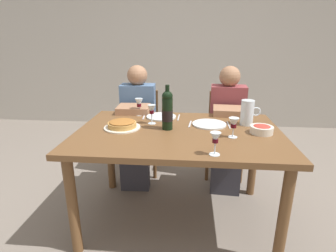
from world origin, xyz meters
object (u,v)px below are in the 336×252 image
(wine_glass_centre, at_px, (215,139))
(chair_right, at_px, (225,128))
(salad_bowl, at_px, (262,129))
(wine_glass_right_diner, at_px, (139,104))
(dinner_plate_right_setting, at_px, (161,117))
(wine_bottle, at_px, (167,110))
(diner_left, at_px, (137,122))
(wine_glass_left_diner, at_px, (152,110))
(baked_tart, at_px, (122,125))
(wine_glass_spare, at_px, (234,124))
(diner_right, at_px, (227,124))
(dinner_plate_left_setting, at_px, (209,124))
(chair_left, at_px, (141,126))
(dining_table, at_px, (179,142))
(water_pitcher, at_px, (247,114))

(wine_glass_centre, height_order, chair_right, wine_glass_centre)
(salad_bowl, distance_m, wine_glass_right_diner, 1.04)
(wine_glass_centre, height_order, dinner_plate_right_setting, wine_glass_centre)
(wine_bottle, height_order, salad_bowl, wine_bottle)
(diner_left, bearing_deg, wine_glass_left_diner, 112.12)
(baked_tart, relative_size, wine_glass_centre, 1.98)
(wine_glass_left_diner, xyz_separation_m, wine_glass_spare, (0.60, -0.26, -0.01))
(baked_tart, distance_m, diner_right, 1.09)
(wine_bottle, distance_m, dinner_plate_left_setting, 0.37)
(dinner_plate_left_setting, distance_m, dinner_plate_right_setting, 0.44)
(wine_bottle, height_order, wine_glass_centre, wine_bottle)
(wine_glass_right_diner, bearing_deg, diner_right, 18.01)
(wine_glass_centre, distance_m, dinner_plate_left_setting, 0.57)
(chair_left, bearing_deg, dinner_plate_right_setting, 115.37)
(wine_glass_centre, relative_size, dinner_plate_right_setting, 0.55)
(chair_left, bearing_deg, diner_right, 163.06)
(wine_bottle, bearing_deg, wine_glass_centre, -54.21)
(wine_glass_centre, xyz_separation_m, diner_left, (-0.67, 1.05, -0.24))
(baked_tart, height_order, wine_glass_left_diner, wine_glass_left_diner)
(salad_bowl, relative_size, wine_glass_left_diner, 1.04)
(wine_glass_spare, relative_size, dinner_plate_right_setting, 0.55)
(dinner_plate_right_setting, bearing_deg, salad_bowl, -24.04)
(baked_tart, xyz_separation_m, chair_right, (0.88, 0.86, -0.29))
(dining_table, height_order, wine_glass_left_diner, wine_glass_left_diner)
(water_pitcher, relative_size, chair_right, 0.23)
(water_pitcher, height_order, chair_right, water_pitcher)
(wine_glass_left_diner, bearing_deg, wine_glass_spare, -23.26)
(wine_glass_left_diner, relative_size, wine_glass_centre, 1.11)
(baked_tart, height_order, diner_right, diner_right)
(dining_table, distance_m, water_pitcher, 0.58)
(chair_right, relative_size, diner_right, 0.75)
(water_pitcher, bearing_deg, baked_tart, -169.91)
(chair_right, distance_m, diner_right, 0.26)
(wine_glass_left_diner, bearing_deg, salad_bowl, -10.81)
(wine_glass_spare, xyz_separation_m, diner_left, (-0.82, 0.75, -0.24))
(dinner_plate_right_setting, relative_size, chair_left, 0.29)
(dinner_plate_right_setting, distance_m, chair_left, 0.67)
(baked_tart, distance_m, chair_right, 1.27)
(dinner_plate_right_setting, xyz_separation_m, diner_right, (0.61, 0.31, -0.15))
(salad_bowl, bearing_deg, diner_left, 148.07)
(dinner_plate_right_setting, distance_m, diner_left, 0.44)
(baked_tart, xyz_separation_m, dinner_plate_right_setting, (0.26, 0.31, -0.02))
(water_pitcher, xyz_separation_m, salad_bowl, (0.07, -0.19, -0.05))
(wine_glass_spare, bearing_deg, diner_left, 137.68)
(diner_left, bearing_deg, wine_glass_spare, 135.27)
(diner_right, bearing_deg, wine_glass_spare, 88.83)
(wine_glass_left_diner, distance_m, diner_left, 0.60)
(dining_table, bearing_deg, baked_tart, 177.45)
(chair_right, bearing_deg, wine_glass_right_diner, 35.14)
(wine_glass_right_diner, bearing_deg, chair_right, 31.25)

